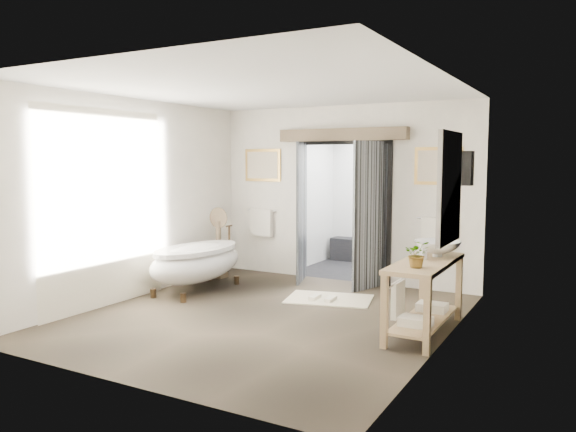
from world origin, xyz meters
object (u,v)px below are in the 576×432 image
object	(u,v)px
basin	(437,249)
rug	(329,299)
clawfoot_tub	(197,262)
vanity	(423,290)

from	to	relation	value
basin	rug	bearing A→B (deg)	157.11
clawfoot_tub	vanity	world-z (taller)	clawfoot_tub
vanity	clawfoot_tub	bearing A→B (deg)	173.26
vanity	basin	distance (m)	0.58
clawfoot_tub	basin	world-z (taller)	basin
vanity	rug	bearing A→B (deg)	150.36
clawfoot_tub	vanity	size ratio (longest dim) A/B	1.19
rug	clawfoot_tub	bearing A→B (deg)	-166.47
rug	vanity	bearing A→B (deg)	-29.64
clawfoot_tub	rug	bearing A→B (deg)	13.53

